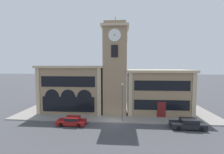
% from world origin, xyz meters
% --- Properties ---
extents(ground_plane, '(300.00, 300.00, 0.00)m').
position_xyz_m(ground_plane, '(0.00, 0.00, 0.00)').
color(ground_plane, '#424247').
extents(sidewalk_kerb, '(37.92, 12.95, 0.15)m').
position_xyz_m(sidewalk_kerb, '(0.00, 6.47, 0.07)').
color(sidewalk_kerb, gray).
rests_on(sidewalk_kerb, ground_plane).
extents(clock_tower, '(5.09, 5.09, 18.67)m').
position_xyz_m(clock_tower, '(0.00, 5.42, 8.78)').
color(clock_tower, '#937A5B').
rests_on(clock_tower, ground_plane).
extents(town_hall_left_wing, '(13.16, 8.42, 9.39)m').
position_xyz_m(town_hall_left_wing, '(-8.73, 7.05, 4.72)').
color(town_hall_left_wing, '#937A5B').
rests_on(town_hall_left_wing, ground_plane).
extents(town_hall_right_wing, '(12.59, 8.42, 8.57)m').
position_xyz_m(town_hall_right_wing, '(8.44, 7.06, 4.31)').
color(town_hall_right_wing, '#937A5B').
rests_on(town_hall_right_wing, ground_plane).
extents(parked_car_near, '(4.52, 1.86, 1.35)m').
position_xyz_m(parked_car_near, '(-6.46, -1.29, 0.71)').
color(parked_car_near, maroon).
rests_on(parked_car_near, ground_plane).
extents(parked_car_mid, '(4.93, 1.98, 1.50)m').
position_xyz_m(parked_car_mid, '(11.23, -1.29, 0.79)').
color(parked_car_mid, black).
rests_on(parked_car_mid, ground_plane).
extents(street_lamp, '(0.36, 0.36, 6.35)m').
position_xyz_m(street_lamp, '(1.44, 0.67, 4.26)').
color(street_lamp, '#4C4C51').
rests_on(street_lamp, sidewalk_kerb).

